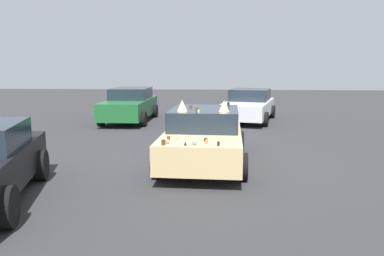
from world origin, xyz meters
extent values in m
plane|color=#2D2D30|center=(0.00, 0.00, 0.00)|extent=(60.00, 60.00, 0.00)
cube|color=#D8BC7F|center=(0.00, 0.00, 0.57)|extent=(4.45, 1.98, 0.63)
cube|color=#1E2833|center=(0.20, -0.01, 1.12)|extent=(2.15, 1.74, 0.49)
cylinder|color=black|center=(-1.39, -0.87, 0.30)|extent=(0.61, 0.24, 0.60)
cylinder|color=black|center=(-1.32, 0.98, 0.30)|extent=(0.61, 0.24, 0.60)
cylinder|color=black|center=(1.32, -0.98, 0.30)|extent=(0.61, 0.24, 0.60)
cylinder|color=black|center=(1.39, 0.87, 0.30)|extent=(0.61, 0.24, 0.60)
ellipsoid|color=black|center=(-1.42, -0.85, 0.50)|extent=(0.13, 0.02, 0.16)
ellipsoid|color=black|center=(1.75, 0.84, 0.67)|extent=(0.20, 0.03, 0.16)
ellipsoid|color=black|center=(1.55, 0.85, 0.53)|extent=(0.10, 0.02, 0.12)
ellipsoid|color=black|center=(0.50, -0.93, 0.53)|extent=(0.15, 0.03, 0.11)
ellipsoid|color=black|center=(-0.78, 0.94, 0.55)|extent=(0.20, 0.03, 0.12)
ellipsoid|color=black|center=(-1.89, -0.84, 0.69)|extent=(0.16, 0.03, 0.12)
cone|color=#A87A38|center=(-1.48, 0.51, 0.92)|extent=(0.06, 0.06, 0.09)
cone|color=black|center=(-2.00, 0.30, 0.92)|extent=(0.07, 0.07, 0.09)
cylinder|color=black|center=(-2.00, -0.35, 0.92)|extent=(0.05, 0.05, 0.09)
sphere|color=black|center=(-1.58, -0.08, 0.92)|extent=(0.08, 0.08, 0.08)
sphere|color=gray|center=(-1.93, 0.13, 0.93)|extent=(0.10, 0.10, 0.10)
cylinder|color=silver|center=(-1.41, 0.51, 0.93)|extent=(0.07, 0.07, 0.10)
sphere|color=gray|center=(-1.85, 0.68, 0.92)|extent=(0.09, 0.09, 0.09)
cylinder|color=#A87A38|center=(-1.81, -0.11, 0.92)|extent=(0.07, 0.07, 0.08)
cylinder|color=#51381E|center=(-1.50, 0.70, 0.92)|extent=(0.07, 0.07, 0.09)
cylinder|color=#51381E|center=(-2.01, 0.74, 0.94)|extent=(0.10, 0.10, 0.11)
cone|color=gray|center=(-1.50, 0.39, 0.92)|extent=(0.09, 0.09, 0.08)
cone|color=gray|center=(-1.40, 0.47, 0.95)|extent=(0.08, 0.08, 0.14)
cylinder|color=#51381E|center=(0.45, 0.35, 1.40)|extent=(0.09, 0.09, 0.06)
cylinder|color=silver|center=(0.24, -0.55, 1.41)|extent=(0.09, 0.09, 0.09)
cylinder|color=black|center=(0.81, -0.62, 1.42)|extent=(0.08, 0.08, 0.11)
cylinder|color=#51381E|center=(-0.33, 0.16, 1.41)|extent=(0.09, 0.09, 0.09)
cone|color=tan|center=(-0.43, 0.12, 1.40)|extent=(0.08, 0.08, 0.06)
cone|color=#51381E|center=(0.23, -0.60, 1.41)|extent=(0.06, 0.06, 0.09)
cone|color=orange|center=(0.50, -0.54, 1.40)|extent=(0.13, 0.13, 0.06)
cone|color=#D8BC7F|center=(-0.40, -0.48, 1.50)|extent=(0.25, 0.25, 0.26)
cone|color=#D8BC7F|center=(-0.36, 0.51, 1.50)|extent=(0.25, 0.25, 0.26)
cube|color=#1E602D|center=(7.11, 3.51, 0.62)|extent=(4.54, 1.73, 0.71)
cube|color=#1E2833|center=(7.41, 3.50, 1.22)|extent=(2.17, 1.58, 0.49)
cylinder|color=black|center=(5.70, 2.64, 0.31)|extent=(0.61, 0.22, 0.61)
cylinder|color=black|center=(5.71, 4.39, 0.31)|extent=(0.61, 0.22, 0.61)
cylinder|color=black|center=(8.51, 2.63, 0.31)|extent=(0.61, 0.22, 0.61)
cylinder|color=black|center=(8.52, 4.37, 0.31)|extent=(0.61, 0.22, 0.61)
cylinder|color=black|center=(-4.04, 2.84, 0.33)|extent=(0.69, 0.37, 0.66)
cylinder|color=black|center=(-1.64, 3.44, 0.33)|extent=(0.69, 0.37, 0.66)
cube|color=silver|center=(7.53, -1.72, 0.57)|extent=(4.69, 2.82, 0.63)
cube|color=#1E2833|center=(7.95, -1.82, 1.14)|extent=(2.12, 2.04, 0.52)
cylinder|color=black|center=(5.98, -2.28, 0.30)|extent=(0.64, 0.36, 0.60)
cylinder|color=black|center=(6.43, -0.49, 0.30)|extent=(0.64, 0.36, 0.60)
cylinder|color=black|center=(8.62, -2.95, 0.30)|extent=(0.64, 0.36, 0.60)
cylinder|color=black|center=(9.07, -1.15, 0.30)|extent=(0.64, 0.36, 0.60)
camera|label=1|loc=(-9.28, -0.29, 2.43)|focal=35.39mm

